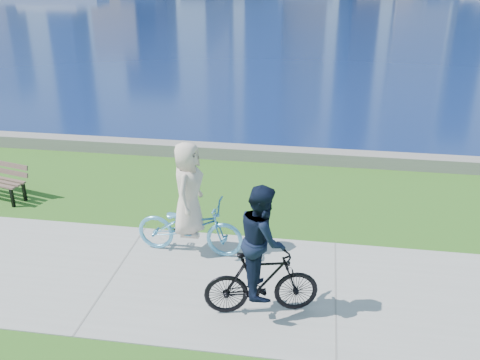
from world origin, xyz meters
name	(u,v)px	position (x,y,z in m)	size (l,w,h in m)	color
ground	(115,274)	(0.00, 0.00, 0.00)	(320.00, 320.00, 0.00)	#295C18
concrete_path	(115,274)	(0.00, 0.00, 0.01)	(80.00, 3.50, 0.02)	#9B9B96
seawall	(194,150)	(0.00, 6.20, 0.17)	(90.00, 0.50, 0.35)	slate
cyclist_woman	(189,213)	(1.19, 0.98, 0.86)	(0.85, 2.14, 2.27)	#5EB4E4
cyclist_man	(262,262)	(2.78, -0.67, 0.97)	(0.95, 1.92, 2.25)	black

